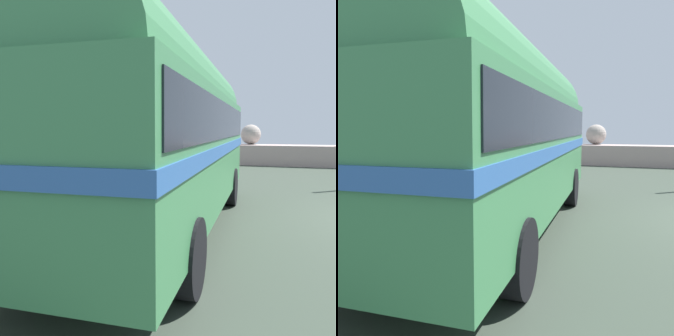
# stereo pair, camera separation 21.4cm
# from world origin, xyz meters

# --- Properties ---
(vintage_coach) EXTENTS (2.80, 8.68, 3.70)m
(vintage_coach) POSITION_xyz_m (-4.97, -1.78, 2.05)
(vintage_coach) COLOR black
(vintage_coach) RESTS_ON ground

